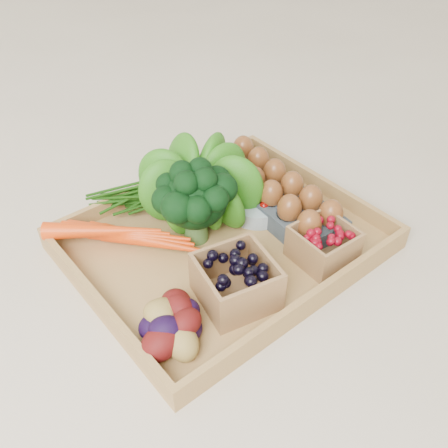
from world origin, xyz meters
TOP-DOWN VIEW (x-y plane):
  - ground at (0.00, 0.00)m, footprint 4.00×4.00m
  - tray at (0.00, 0.00)m, footprint 0.55×0.45m
  - carrots at (-0.15, 0.10)m, footprint 0.23×0.17m
  - lettuce at (0.02, 0.11)m, footprint 0.17×0.17m
  - broccoli at (-0.04, 0.04)m, footprint 0.16×0.16m
  - cherry_bowl at (0.11, 0.03)m, footprint 0.12×0.12m
  - egg_carton at (0.15, 0.03)m, footprint 0.15×0.35m
  - potatoes at (-0.20, -0.12)m, footprint 0.14×0.14m
  - punnet_blackberry at (-0.08, -0.12)m, footprint 0.14×0.14m
  - punnet_raspberry at (0.11, -0.15)m, footprint 0.11×0.11m

SIDE VIEW (x-z plane):
  - ground at x=0.00m, z-range 0.00..0.00m
  - tray at x=0.00m, z-range 0.00..0.01m
  - cherry_bowl at x=0.11m, z-range 0.01..0.05m
  - egg_carton at x=0.15m, z-range 0.01..0.05m
  - carrots at x=-0.15m, z-range 0.01..0.07m
  - punnet_raspberry at x=0.11m, z-range 0.01..0.08m
  - punnet_blackberry at x=-0.08m, z-range 0.01..0.10m
  - potatoes at x=-0.20m, z-range 0.01..0.10m
  - broccoli at x=-0.04m, z-range 0.02..0.14m
  - lettuce at x=0.02m, z-range 0.02..0.18m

